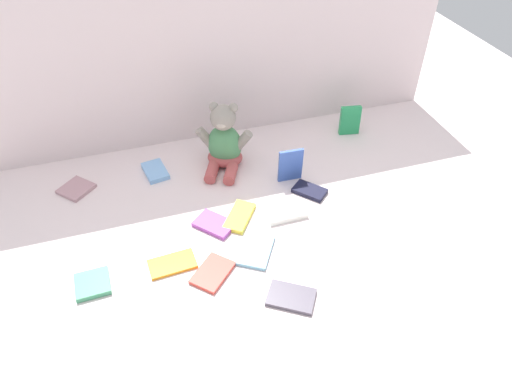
# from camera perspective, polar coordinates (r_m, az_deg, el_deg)

# --- Properties ---
(ground_plane) EXTENTS (3.20, 3.20, 0.00)m
(ground_plane) POSITION_cam_1_polar(r_m,az_deg,el_deg) (1.63, -0.70, -0.38)
(ground_plane) COLOR silver
(backdrop_drape) EXTENTS (1.77, 0.03, 0.78)m
(backdrop_drape) POSITION_cam_1_polar(r_m,az_deg,el_deg) (1.76, -4.90, 17.94)
(backdrop_drape) COLOR silver
(backdrop_drape) RESTS_ON ground_plane
(teddy_bear) EXTENTS (0.20, 0.21, 0.25)m
(teddy_bear) POSITION_cam_1_polar(r_m,az_deg,el_deg) (1.71, -3.87, 5.87)
(teddy_bear) COLOR #4C8C59
(teddy_bear) RESTS_ON ground_plane
(book_case_0) EXTENTS (0.09, 0.02, 0.13)m
(book_case_0) POSITION_cam_1_polar(r_m,az_deg,el_deg) (1.65, 4.19, 3.23)
(book_case_0) COLOR #3555AB
(book_case_0) RESTS_ON ground_plane
(book_case_1) EXTENTS (0.10, 0.10, 0.02)m
(book_case_1) POSITION_cam_1_polar(r_m,az_deg,el_deg) (1.43, -19.14, -10.45)
(book_case_1) COLOR #3E9064
(book_case_1) RESTS_ON ground_plane
(book_case_2) EXTENTS (0.14, 0.15, 0.02)m
(book_case_2) POSITION_cam_1_polar(r_m,az_deg,el_deg) (1.52, -5.04, -3.89)
(book_case_2) COLOR purple
(book_case_2) RESTS_ON ground_plane
(book_case_3) EXTENTS (0.14, 0.15, 0.02)m
(book_case_3) POSITION_cam_1_polar(r_m,az_deg,el_deg) (1.54, -2.00, -2.98)
(book_case_3) COLOR yellow
(book_case_3) RESTS_ON ground_plane
(book_case_4) EXTENTS (0.15, 0.15, 0.01)m
(book_case_4) POSITION_cam_1_polar(r_m,az_deg,el_deg) (1.39, -5.25, -9.69)
(book_case_4) COLOR #CC3F33
(book_case_4) RESTS_ON ground_plane
(book_case_5) EXTENTS (0.15, 0.14, 0.01)m
(book_case_5) POSITION_cam_1_polar(r_m,az_deg,el_deg) (1.33, 4.27, -12.55)
(book_case_5) COLOR #4E4754
(book_case_5) RESTS_ON ground_plane
(book_case_6) EXTENTS (0.14, 0.08, 0.01)m
(book_case_6) POSITION_cam_1_polar(r_m,az_deg,el_deg) (1.42, -10.07, -8.56)
(book_case_6) COLOR orange
(book_case_6) RESTS_ON ground_plane
(book_case_7) EXTENTS (0.12, 0.13, 0.02)m
(book_case_7) POSITION_cam_1_polar(r_m,az_deg,el_deg) (1.64, 6.49, 0.16)
(book_case_7) COLOR black
(book_case_7) RESTS_ON ground_plane
(book_case_8) EXTENTS (0.13, 0.08, 0.02)m
(book_case_8) POSITION_cam_1_polar(r_m,az_deg,el_deg) (1.55, 3.61, -2.48)
(book_case_8) COLOR white
(book_case_8) RESTS_ON ground_plane
(book_case_9) EXTENTS (0.09, 0.13, 0.02)m
(book_case_9) POSITION_cam_1_polar(r_m,az_deg,el_deg) (1.75, -12.07, 2.49)
(book_case_9) COLOR #7AAFE6
(book_case_9) RESTS_ON ground_plane
(book_case_10) EXTENTS (0.15, 0.16, 0.01)m
(book_case_10) POSITION_cam_1_polar(r_m,az_deg,el_deg) (1.44, -0.06, -7.04)
(book_case_10) COLOR #76B2CB
(book_case_10) RESTS_ON ground_plane
(book_case_11) EXTENTS (0.14, 0.14, 0.01)m
(book_case_11) POSITION_cam_1_polar(r_m,az_deg,el_deg) (1.76, -20.90, 0.36)
(book_case_11) COLOR #AD818A
(book_case_11) RESTS_ON ground_plane
(book_case_12) EXTENTS (0.08, 0.04, 0.12)m
(book_case_12) POSITION_cam_1_polar(r_m,az_deg,el_deg) (1.93, 11.28, 8.49)
(book_case_12) COLOR #259755
(book_case_12) RESTS_ON ground_plane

